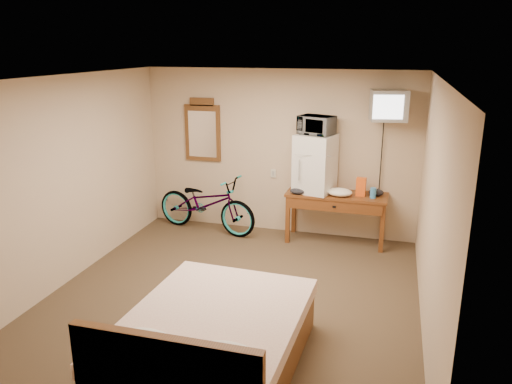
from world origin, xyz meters
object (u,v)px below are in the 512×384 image
mini_fridge (315,163)px  wall_mirror (203,131)px  crt_television (389,105)px  microwave (316,125)px  bed (210,342)px  blue_cup (373,193)px  bicycle (206,203)px  desk (336,201)px

mini_fridge → wall_mirror: wall_mirror is taller
crt_television → wall_mirror: (-2.80, 0.25, -0.51)m
microwave → bed: microwave is taller
bed → blue_cup: bearing=70.0°
bed → crt_television: bearing=68.6°
microwave → bicycle: (-1.67, -0.10, -1.28)m
blue_cup → bicycle: size_ratio=0.09×
mini_fridge → microwave: (0.00, 0.00, 0.56)m
microwave → blue_cup: bearing=13.5°
desk → blue_cup: bearing=-5.9°
mini_fridge → crt_television: 1.30m
mini_fridge → blue_cup: bearing=-6.9°
desk → wall_mirror: 2.36m
microwave → crt_television: bearing=18.8°
crt_television → bed: crt_television is taller
desk → crt_television: crt_television is taller
blue_cup → bicycle: 2.55m
crt_television → bed: (-1.33, -3.40, -1.75)m
mini_fridge → crt_television: (0.97, -0.03, 0.87)m
blue_cup → bed: 3.57m
blue_cup → mini_fridge: bearing=173.1°
crt_television → desk: bearing=-177.9°
crt_television → wall_mirror: crt_television is taller
crt_television → bicycle: 3.09m
wall_mirror → bicycle: (0.15, -0.32, -1.09)m
blue_cup → bicycle: bicycle is taller
crt_television → bicycle: crt_television is taller
desk → bed: bearing=-101.6°
desk → wall_mirror: size_ratio=1.48×
mini_fridge → bicycle: size_ratio=0.49×
mini_fridge → desk: bearing=-8.4°
desk → blue_cup: blue_cup is taller
desk → bed: (-0.69, -3.37, -0.34)m
desk → wall_mirror: (-2.16, 0.27, 0.90)m
microwave → wall_mirror: (-1.83, 0.23, -0.20)m
wall_mirror → bicycle: 1.14m
mini_fridge → wall_mirror: (-1.83, 0.23, 0.36)m
mini_fridge → bed: bearing=-96.0°
microwave → bed: 3.73m
crt_television → wall_mirror: size_ratio=0.62×
microwave → bed: (-0.36, -3.42, -1.44)m
microwave → blue_cup: microwave is taller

